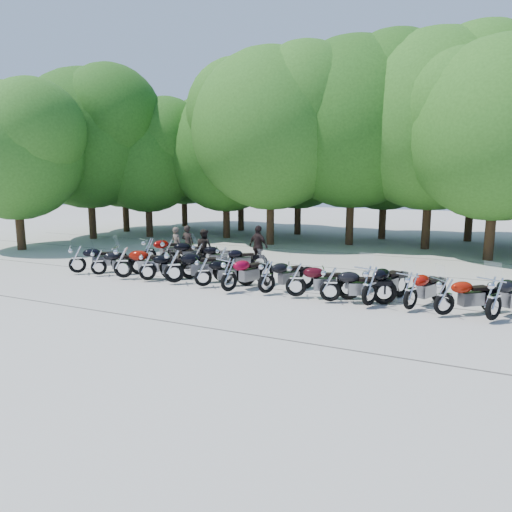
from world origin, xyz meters
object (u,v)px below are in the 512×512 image
at_px(motorcycle_9, 330,283).
at_px(motorcycle_15, 168,252).
at_px(motorcycle_6, 229,274).
at_px(rider_0, 177,244).
at_px(motorcycle_0, 77,258).
at_px(motorcycle_5, 203,271).
at_px(motorcycle_11, 411,290).
at_px(rider_2, 258,246).
at_px(rider_3, 188,244).
at_px(motorcycle_4, 174,265).
at_px(motorcycle_16, 199,255).
at_px(motorcycle_12, 445,295).
at_px(motorcycle_13, 494,297).
at_px(motorcycle_7, 267,276).
at_px(motorcycle_3, 147,265).
at_px(motorcycle_2, 123,261).
at_px(motorcycle_14, 149,250).
at_px(motorcycle_10, 370,284).
at_px(motorcycle_17, 222,258).
at_px(motorcycle_8, 296,278).
at_px(rider_1, 204,248).
at_px(motorcycle_1, 98,261).

bearing_deg(motorcycle_9, motorcycle_15, 51.09).
relative_size(motorcycle_6, rider_0, 1.47).
relative_size(motorcycle_0, motorcycle_5, 1.07).
xyz_separation_m(motorcycle_11, rider_2, (-6.62, 4.18, 0.26)).
relative_size(rider_0, rider_3, 0.96).
height_order(motorcycle_4, motorcycle_16, motorcycle_4).
bearing_deg(rider_3, motorcycle_12, 160.19).
bearing_deg(motorcycle_6, rider_3, -22.85).
height_order(motorcycle_13, rider_3, rider_3).
distance_m(motorcycle_7, motorcycle_12, 5.34).
xyz_separation_m(motorcycle_0, motorcycle_12, (13.37, -0.04, -0.02)).
bearing_deg(motorcycle_16, motorcycle_11, -128.70).
distance_m(motorcycle_9, rider_2, 6.09).
height_order(motorcycle_3, motorcycle_6, motorcycle_6).
bearing_deg(motorcycle_2, motorcycle_14, -6.36).
distance_m(motorcycle_10, motorcycle_15, 9.19).
bearing_deg(motorcycle_10, motorcycle_9, 23.12).
height_order(motorcycle_12, motorcycle_14, motorcycle_14).
relative_size(motorcycle_14, motorcycle_17, 1.16).
xyz_separation_m(motorcycle_0, motorcycle_13, (14.56, -0.02, 0.05)).
height_order(motorcycle_13, motorcycle_16, motorcycle_13).
distance_m(motorcycle_12, motorcycle_17, 8.79).
height_order(motorcycle_5, motorcycle_15, motorcycle_15).
relative_size(motorcycle_10, motorcycle_14, 1.02).
distance_m(motorcycle_12, rider_2, 8.69).
bearing_deg(motorcycle_3, motorcycle_15, -24.85).
relative_size(motorcycle_3, motorcycle_8, 0.95).
relative_size(motorcycle_15, motorcycle_16, 1.10).
bearing_deg(motorcycle_12, motorcycle_3, 49.42).
distance_m(motorcycle_16, rider_0, 2.13).
bearing_deg(rider_3, motorcycle_10, 156.49).
xyz_separation_m(motorcycle_5, rider_3, (-3.21, 4.00, 0.23)).
height_order(motorcycle_5, motorcycle_8, motorcycle_8).
xyz_separation_m(motorcycle_5, rider_1, (-2.04, 3.47, 0.20)).
distance_m(motorcycle_6, motorcycle_16, 4.23).
xyz_separation_m(motorcycle_9, motorcycle_13, (4.38, -0.06, 0.06)).
bearing_deg(motorcycle_5, motorcycle_0, 52.82).
distance_m(motorcycle_13, motorcycle_14, 13.38).
height_order(motorcycle_1, motorcycle_11, motorcycle_11).
xyz_separation_m(motorcycle_8, rider_3, (-6.59, 3.98, 0.19)).
distance_m(motorcycle_12, motorcycle_15, 11.18).
bearing_deg(motorcycle_2, motorcycle_5, -112.02).
relative_size(motorcycle_5, motorcycle_17, 1.02).
distance_m(motorcycle_10, rider_2, 6.95).
bearing_deg(motorcycle_9, motorcycle_1, 69.01).
relative_size(motorcycle_4, motorcycle_6, 1.07).
relative_size(motorcycle_10, motorcycle_13, 1.01).
bearing_deg(motorcycle_17, motorcycle_8, -156.11).
bearing_deg(rider_3, motorcycle_0, 60.31).
relative_size(motorcycle_5, rider_3, 1.27).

